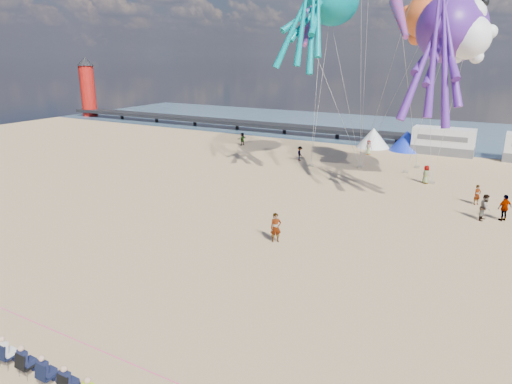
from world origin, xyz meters
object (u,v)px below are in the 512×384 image
motorhome_0 (443,141)px  sandbag_a (311,166)px  beachgoer_2 (300,153)px  beachgoer_3 (505,208)px  windsock_left (323,2)px  tent_blue (407,141)px  spectator_row (47,370)px  windsock_mid (400,18)px  sandbag_b (405,172)px  tent_white (373,138)px  beachgoer_6 (369,147)px  beachgoer_0 (426,174)px  standing_person (276,228)px  kite_panda (469,37)px  sandbag_c (431,183)px  beachgoer_4 (242,139)px  lighthouse (88,91)px  beachgoer_5 (477,195)px  kite_teddy_orange (428,17)px  kite_octopus_purple (452,29)px  sandbag_e (360,167)px  beachgoer_1 (485,207)px

motorhome_0 → sandbag_a: 17.01m
beachgoer_2 → beachgoer_3: bearing=-158.0°
windsock_left → tent_blue: bearing=74.9°
spectator_row → windsock_mid: size_ratio=0.95×
sandbag_b → windsock_left: (-7.76, -3.62, 15.28)m
tent_white → beachgoer_3: 25.93m
beachgoer_6 → sandbag_b: (5.58, -6.70, -0.71)m
windsock_mid → beachgoer_0: bearing=48.5°
standing_person → beachgoer_2: size_ratio=1.18×
beachgoer_6 → kite_panda: (10.18, -12.32, 11.36)m
beachgoer_2 → sandbag_c: (13.93, -2.79, -0.66)m
beachgoer_0 → beachgoer_3: (6.36, -7.29, 0.12)m
beachgoer_4 → sandbag_c: beachgoer_4 is taller
lighthouse → sandbag_b: size_ratio=18.00×
sandbag_c → tent_white: bearing=123.3°
beachgoer_5 → kite_teddy_orange: bearing=90.7°
tent_white → sandbag_b: size_ratio=8.00×
lighthouse → spectator_row: lighthouse is taller
tent_blue → kite_octopus_purple: (5.45, -15.02, 11.66)m
sandbag_c → windsock_left: size_ratio=0.08×
motorhome_0 → tent_blue: 4.01m
tent_white → beachgoer_6: 4.43m
spectator_row → kite_octopus_purple: 35.28m
sandbag_e → windsock_mid: (4.58, -8.38, 13.32)m
beachgoer_4 → windsock_mid: (21.17, -12.97, 12.63)m
beachgoer_1 → sandbag_e: beachgoer_1 is taller
sandbag_c → beachgoer_1: bearing=-59.4°
kite_octopus_purple → beachgoer_6: bearing=117.6°
sandbag_a → windsock_mid: 17.42m
beachgoer_5 → kite_panda: size_ratio=0.28×
tent_white → beachgoer_2: (-4.84, -11.04, -0.43)m
tent_white → windsock_mid: 24.05m
tent_white → kite_octopus_purple: 21.23m
kite_octopus_purple → windsock_mid: kite_octopus_purple is taller
spectator_row → standing_person: (1.08, 15.10, 0.26)m
tent_blue → beachgoer_3: bearing=-62.7°
kite_panda → windsock_left: windsock_left is taller
standing_person → windsock_mid: size_ratio=0.28×
sandbag_a → kite_teddy_orange: 16.97m
tent_white → beachgoer_6: size_ratio=2.44×
beachgoer_3 → kite_panda: bearing=-93.2°
sandbag_e → beachgoer_0: bearing=-21.5°
beachgoer_5 → windsock_left: (-14.51, 3.54, 14.62)m
sandbag_b → windsock_mid: size_ratio=0.08×
spectator_row → beachgoer_4: beachgoer_4 is taller
beachgoer_0 → kite_panda: size_ratio=0.30×
standing_person → sandbag_c: bearing=34.1°
tent_blue → standing_person: (-1.03, -32.14, -0.29)m
beachgoer_4 → beachgoer_5: beachgoer_4 is taller
tent_blue → beachgoer_0: bearing=-71.8°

